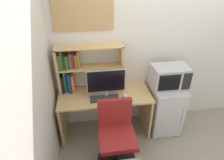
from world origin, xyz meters
TOP-DOWN VIEW (x-y plane):
  - wall_back at (0.40, 0.02)m, footprint 6.40×0.04m
  - wall_left at (-1.62, -1.60)m, footprint 0.04×4.40m
  - desk at (-0.88, -0.28)m, footprint 1.33×0.57m
  - hutch_bookshelf at (-1.22, -0.10)m, footprint 0.92×0.23m
  - monitor at (-0.87, -0.34)m, footprint 0.53×0.22m
  - keyboard at (-0.90, -0.40)m, footprint 0.40×0.14m
  - computer_mouse at (-0.61, -0.38)m, footprint 0.06×0.08m
  - mini_fridge at (0.06, -0.30)m, footprint 0.47×0.55m
  - microwave at (0.06, -0.29)m, footprint 0.51×0.35m
  - desk_chair at (-0.80, -0.81)m, footprint 0.53×0.53m
  - wall_corkboard at (-1.11, -0.01)m, footprint 0.78×0.02m

SIDE VIEW (x-z plane):
  - desk_chair at x=-0.80m, z-range -0.06..0.85m
  - mini_fridge at x=0.06m, z-range 0.00..0.80m
  - desk at x=-0.88m, z-range 0.15..0.88m
  - keyboard at x=-0.90m, z-range 0.73..0.75m
  - computer_mouse at x=-0.61m, z-range 0.73..0.77m
  - monitor at x=-0.87m, z-range 0.75..1.17m
  - microwave at x=0.06m, z-range 0.80..1.12m
  - hutch_bookshelf at x=-1.22m, z-range 0.76..1.44m
  - wall_back at x=0.40m, z-range 0.00..2.60m
  - wall_left at x=-1.62m, z-range 0.00..2.60m
  - wall_corkboard at x=-1.11m, z-range 1.60..2.12m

